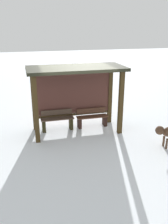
{
  "coord_description": "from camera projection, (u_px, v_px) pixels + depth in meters",
  "views": [
    {
      "loc": [
        -1.87,
        -8.33,
        3.85
      ],
      "look_at": [
        0.16,
        -0.49,
        0.93
      ],
      "focal_mm": 39.02,
      "sensor_mm": 36.0,
      "label": 1
    }
  ],
  "objects": [
    {
      "name": "ground_plane",
      "position": [
        77.0,
        131.0,
        9.34
      ],
      "size": [
        60.0,
        60.0,
        0.0
      ],
      "primitive_type": "plane",
      "color": "white"
    },
    {
      "name": "bus_shelter",
      "position": [
        75.0,
        83.0,
        8.89
      ],
      "size": [
        3.45,
        1.55,
        2.45
      ],
      "color": "#3D2E16",
      "rests_on": "ground"
    },
    {
      "name": "bench_left_inside",
      "position": [
        57.0,
        121.0,
        9.31
      ],
      "size": [
        1.25,
        0.36,
        0.78
      ],
      "color": "#4A392D",
      "rests_on": "ground"
    },
    {
      "name": "bench_center_inside",
      "position": [
        92.0,
        118.0,
        9.65
      ],
      "size": [
        1.25,
        0.35,
        0.72
      ],
      "color": "#4F3022",
      "rests_on": "ground"
    }
  ]
}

